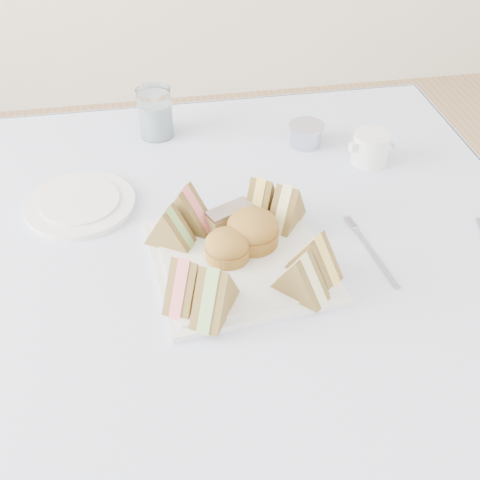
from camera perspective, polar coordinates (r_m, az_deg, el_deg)
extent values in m
plane|color=#9E7751|center=(1.63, 0.80, -20.13)|extent=(4.00, 4.00, 0.00)
cube|color=brown|center=(1.32, 0.95, -12.27)|extent=(0.90, 0.90, 0.74)
cube|color=#9EAFDE|center=(1.05, 1.16, 0.13)|extent=(1.02, 1.02, 0.01)
cube|color=silver|center=(0.99, 0.00, -1.93)|extent=(0.31, 0.31, 0.01)
cylinder|color=#976429|center=(0.97, -1.21, -0.60)|extent=(0.08, 0.08, 0.05)
cylinder|color=#976429|center=(1.00, 1.19, 1.00)|extent=(0.12, 0.12, 0.06)
cube|color=tan|center=(1.04, -0.99, 2.19)|extent=(0.09, 0.06, 0.04)
cylinder|color=silver|center=(1.15, -14.87, 3.31)|extent=(0.22, 0.22, 0.01)
cylinder|color=white|center=(1.32, -8.04, 11.87)|extent=(0.09, 0.09, 0.11)
cylinder|color=#ADADC4|center=(1.29, 6.26, 9.82)|extent=(0.10, 0.10, 0.04)
cube|color=#ADADC4|center=(1.03, 12.71, -1.59)|extent=(0.03, 0.16, 0.00)
cylinder|color=silver|center=(1.25, 12.29, 8.54)|extent=(0.09, 0.09, 0.07)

